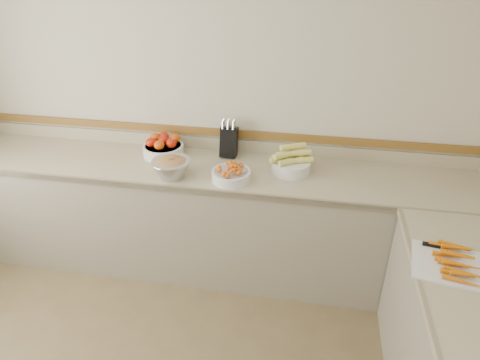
% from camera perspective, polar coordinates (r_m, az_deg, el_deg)
% --- Properties ---
extents(back_wall, '(4.00, 0.00, 4.00)m').
position_cam_1_polar(back_wall, '(3.30, -4.03, 10.54)').
color(back_wall, '#BEB69C').
rests_on(back_wall, ground_plane).
extents(counter_back, '(4.00, 0.65, 1.08)m').
position_cam_1_polar(counter_back, '(3.39, -4.86, -4.94)').
color(counter_back, tan).
rests_on(counter_back, ground_plane).
extents(knife_block, '(0.13, 0.15, 0.30)m').
position_cam_1_polar(knife_block, '(3.27, -1.49, 5.22)').
color(knife_block, black).
rests_on(knife_block, counter_back).
extents(tomato_bowl, '(0.31, 0.31, 0.15)m').
position_cam_1_polar(tomato_bowl, '(3.35, -10.20, 4.34)').
color(tomato_bowl, silver).
rests_on(tomato_bowl, counter_back).
extents(cherry_tomato_bowl, '(0.27, 0.27, 0.15)m').
position_cam_1_polar(cherry_tomato_bowl, '(2.95, -1.19, 0.82)').
color(cherry_tomato_bowl, silver).
rests_on(cherry_tomato_bowl, counter_back).
extents(corn_bowl, '(0.31, 0.28, 0.21)m').
position_cam_1_polar(corn_bowl, '(3.07, 6.81, 2.29)').
color(corn_bowl, silver).
rests_on(corn_bowl, counter_back).
extents(rhubarb_bowl, '(0.28, 0.28, 0.16)m').
position_cam_1_polar(rhubarb_bowl, '(3.01, -9.12, 1.75)').
color(rhubarb_bowl, '#B2B2BA').
rests_on(rhubarb_bowl, counter_back).
extents(cutting_board, '(0.46, 0.39, 0.06)m').
position_cam_1_polar(cutting_board, '(2.46, 26.78, -9.94)').
color(cutting_board, silver).
rests_on(cutting_board, counter_right).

